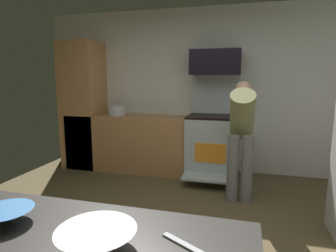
{
  "coord_description": "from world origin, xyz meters",
  "views": [
    {
      "loc": [
        0.72,
        -2.25,
        1.5
      ],
      "look_at": [
        0.04,
        0.3,
        1.05
      ],
      "focal_mm": 29.93,
      "sensor_mm": 36.0,
      "label": 1
    }
  ],
  "objects": [
    {
      "name": "oven_range",
      "position": [
        0.3,
        1.97,
        0.51
      ],
      "size": [
        0.76,
        0.96,
        1.56
      ],
      "color": "#B3C0C4",
      "rests_on": "ground"
    },
    {
      "name": "wall_back",
      "position": [
        0.0,
        2.34,
        1.3
      ],
      "size": [
        5.2,
        0.12,
        2.6
      ],
      "primitive_type": "cube",
      "color": "silver",
      "rests_on": "ground"
    },
    {
      "name": "mixing_bowl_prep",
      "position": [
        0.25,
        -1.45,
        0.94
      ],
      "size": [
        0.28,
        0.28,
        0.08
      ],
      "primitive_type": "cone",
      "rotation": [
        3.14,
        0.0,
        0.0
      ],
      "color": "white",
      "rests_on": "counter_island"
    },
    {
      "name": "knife_chef",
      "position": [
        0.56,
        -1.35,
        0.9
      ],
      "size": [
        0.23,
        0.14,
        0.01
      ],
      "primitive_type": "cube",
      "rotation": [
        0.0,
        0.0,
        2.63
      ],
      "color": "#B7BABF",
      "rests_on": "counter_island"
    },
    {
      "name": "cabinet_column",
      "position": [
        -1.9,
        1.98,
        1.05
      ],
      "size": [
        0.6,
        0.6,
        2.1
      ],
      "primitive_type": "cube",
      "color": "#AE7B4C",
      "rests_on": "ground"
    },
    {
      "name": "lower_cabinet_run",
      "position": [
        -0.9,
        1.98,
        0.45
      ],
      "size": [
        2.4,
        0.6,
        0.9
      ],
      "primitive_type": "cube",
      "color": "#AE7B4C",
      "rests_on": "ground"
    },
    {
      "name": "ground_plane",
      "position": [
        0.0,
        0.0,
        -0.01
      ],
      "size": [
        5.2,
        4.8,
        0.02
      ],
      "primitive_type": "cube",
      "color": "brown"
    },
    {
      "name": "stock_pot",
      "position": [
        -1.29,
        1.98,
        0.98
      ],
      "size": [
        0.29,
        0.29,
        0.16
      ],
      "primitive_type": "cylinder",
      "color": "silver",
      "rests_on": "lower_cabinet_run"
    },
    {
      "name": "person_cook",
      "position": [
        0.72,
        1.27,
        0.87
      ],
      "size": [
        0.31,
        0.62,
        1.47
      ],
      "color": "slate",
      "rests_on": "ground"
    },
    {
      "name": "microwave",
      "position": [
        0.3,
        2.06,
        1.74
      ],
      "size": [
        0.74,
        0.38,
        0.37
      ],
      "primitive_type": "cube",
      "color": "black",
      "rests_on": "oven_range"
    },
    {
      "name": "mixing_bowl_small",
      "position": [
        -0.22,
        -1.37,
        0.93
      ],
      "size": [
        0.22,
        0.22,
        0.06
      ],
      "primitive_type": "cone",
      "rotation": [
        3.14,
        0.0,
        0.0
      ],
      "color": "teal",
      "rests_on": "counter_island"
    }
  ]
}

